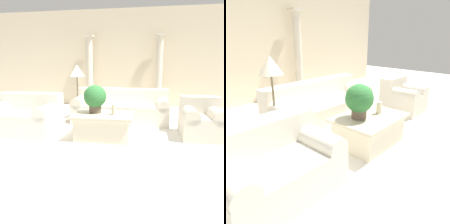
% 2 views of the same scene
% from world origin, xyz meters
% --- Properties ---
extents(ground_plane, '(16.00, 16.00, 0.00)m').
position_xyz_m(ground_plane, '(0.00, 0.00, 0.00)').
color(ground_plane, silver).
extents(wall_back, '(10.00, 0.06, 3.20)m').
position_xyz_m(wall_back, '(0.00, 3.07, 1.60)').
color(wall_back, beige).
rests_on(wall_back, ground_plane).
extents(sofa_long, '(2.31, 0.90, 0.81)m').
position_xyz_m(sofa_long, '(0.31, 0.85, 0.33)').
color(sofa_long, beige).
rests_on(sofa_long, ground_plane).
extents(loveseat, '(1.35, 0.90, 0.81)m').
position_xyz_m(loveseat, '(-1.54, -0.39, 0.34)').
color(loveseat, silver).
rests_on(loveseat, ground_plane).
extents(coffee_table, '(1.15, 0.84, 0.48)m').
position_xyz_m(coffee_table, '(0.14, -0.49, 0.24)').
color(coffee_table, beige).
rests_on(coffee_table, ground_plane).
extents(potted_plant, '(0.44, 0.44, 0.54)m').
position_xyz_m(potted_plant, '(-0.04, -0.41, 0.78)').
color(potted_plant, brown).
rests_on(potted_plant, coffee_table).
extents(pillar_candle, '(0.09, 0.09, 0.20)m').
position_xyz_m(pillar_candle, '(0.35, -0.53, 0.58)').
color(pillar_candle, beige).
rests_on(pillar_candle, coffee_table).
extents(floor_lamp, '(0.39, 0.39, 1.40)m').
position_xyz_m(floor_lamp, '(-0.79, 0.78, 1.18)').
color(floor_lamp, brown).
rests_on(floor_lamp, ground_plane).
extents(column_right, '(0.30, 0.30, 2.36)m').
position_xyz_m(column_right, '(1.29, 2.78, 1.21)').
color(column_right, beige).
rests_on(column_right, ground_plane).
extents(armchair, '(0.76, 0.86, 0.77)m').
position_xyz_m(armchair, '(2.01, -0.11, 0.34)').
color(armchair, beige).
rests_on(armchair, ground_plane).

